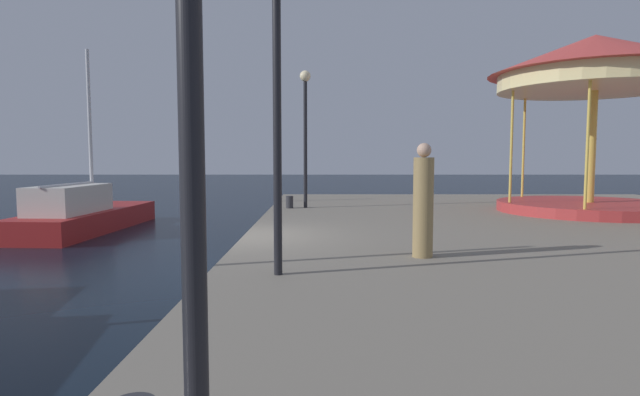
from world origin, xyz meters
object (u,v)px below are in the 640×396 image
Objects in this scene: lamp_post_far_end at (303,115)px; person_far_corner at (421,204)px; sailboat_red at (80,214)px; lamp_post_mid_promenade at (275,71)px; bollard_north at (288,202)px; carousel at (591,81)px.

person_far_corner is (2.21, -8.32, -2.15)m from lamp_post_far_end.
person_far_corner is (9.60, -8.24, 1.11)m from sailboat_red.
lamp_post_mid_promenade is 9.84m from bollard_north.
lamp_post_mid_promenade reaches higher than person_far_corner.
carousel is 10.03m from bollard_north.
bollard_north is at bearing -0.56° from sailboat_red.
sailboat_red reaches higher than person_far_corner.
lamp_post_mid_promenade is at bearing -87.57° from bollard_north.
carousel is at bearing -4.43° from sailboat_red.
sailboat_red reaches higher than lamp_post_far_end.
carousel is 1.46× the size of lamp_post_mid_promenade.
carousel is 12.15m from lamp_post_mid_promenade.
lamp_post_far_end is 2.90m from bollard_north.
lamp_post_far_end reaches higher than bollard_north.
person_far_corner is at bearing -132.90° from carousel.
person_far_corner is (2.73, -8.17, 0.70)m from bollard_north.
lamp_post_mid_promenade is at bearing -136.84° from carousel.
carousel reaches higher than bollard_north.
carousel is 1.37× the size of lamp_post_far_end.
lamp_post_far_end is (-8.71, 1.33, -0.91)m from carousel.
lamp_post_far_end is 11.23× the size of bollard_north.
lamp_post_far_end is 2.34× the size of person_far_corner.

